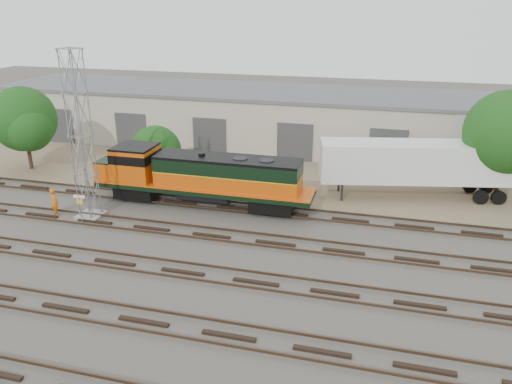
% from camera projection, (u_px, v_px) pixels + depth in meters
% --- Properties ---
extents(ground, '(140.00, 140.00, 0.00)m').
position_uv_depth(ground, '(203.00, 248.00, 29.07)').
color(ground, '#47423A').
rests_on(ground, ground).
extents(dirt_strip, '(80.00, 16.00, 0.02)m').
position_uv_depth(dirt_strip, '(265.00, 169.00, 42.59)').
color(dirt_strip, '#726047').
rests_on(dirt_strip, ground).
extents(tracks, '(80.00, 20.40, 0.28)m').
position_uv_depth(tracks, '(183.00, 272.00, 26.34)').
color(tracks, black).
rests_on(tracks, ground).
extents(warehouse, '(58.40, 10.40, 5.30)m').
position_uv_depth(warehouse, '(285.00, 118.00, 48.82)').
color(warehouse, '#BDB29E').
rests_on(warehouse, ground).
extents(locomotive, '(15.46, 2.71, 3.72)m').
position_uv_depth(locomotive, '(199.00, 176.00, 34.29)').
color(locomotive, black).
rests_on(locomotive, tracks).
extents(signal_tower, '(1.60, 1.60, 10.83)m').
position_uv_depth(signal_tower, '(81.00, 140.00, 31.34)').
color(signal_tower, gray).
rests_on(signal_tower, ground).
extents(sign_post, '(0.81, 0.06, 1.97)m').
position_uv_depth(sign_post, '(80.00, 203.00, 31.80)').
color(sign_post, gray).
rests_on(sign_post, ground).
extents(worker, '(0.82, 0.74, 1.87)m').
position_uv_depth(worker, '(54.00, 202.00, 33.17)').
color(worker, orange).
rests_on(worker, ground).
extents(semi_trailer, '(13.58, 5.35, 4.10)m').
position_uv_depth(semi_trailer, '(419.00, 163.00, 35.60)').
color(semi_trailer, white).
rests_on(semi_trailer, ground).
extents(tree_west, '(5.61, 5.34, 6.99)m').
position_uv_depth(tree_west, '(25.00, 121.00, 40.87)').
color(tree_west, '#382619').
rests_on(tree_west, ground).
extents(tree_mid, '(4.40, 4.19, 4.19)m').
position_uv_depth(tree_mid, '(158.00, 153.00, 40.96)').
color(tree_mid, '#382619').
rests_on(tree_mid, ground).
extents(tree_east, '(6.11, 5.82, 7.86)m').
position_uv_depth(tree_east, '(512.00, 136.00, 34.20)').
color(tree_east, '#382619').
rests_on(tree_east, ground).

